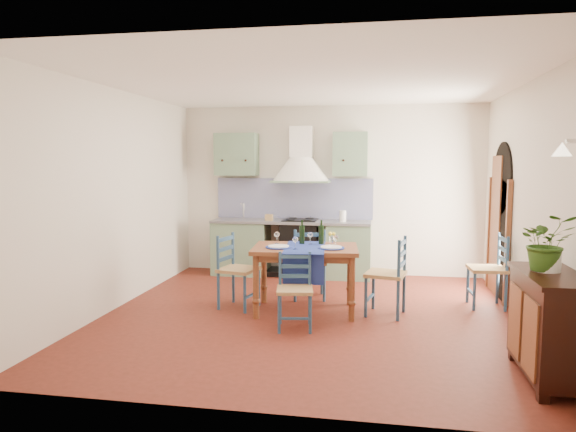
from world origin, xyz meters
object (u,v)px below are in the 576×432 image
object	(u,v)px
dining_table	(305,254)
sideboard	(551,323)
chair_near	(295,290)
potted_plant	(547,242)

from	to	relation	value
dining_table	sideboard	distance (m)	2.89
dining_table	sideboard	bearing A→B (deg)	-35.67
dining_table	sideboard	size ratio (longest dim) A/B	1.29
dining_table	chair_near	world-z (taller)	dining_table
chair_near	sideboard	xyz separation A→B (m)	(2.37, -1.02, 0.07)
dining_table	chair_near	distance (m)	0.72
chair_near	sideboard	bearing A→B (deg)	-23.21
chair_near	sideboard	distance (m)	2.58
chair_near	potted_plant	bearing A→B (deg)	-21.14
dining_table	chair_near	bearing A→B (deg)	-92.46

